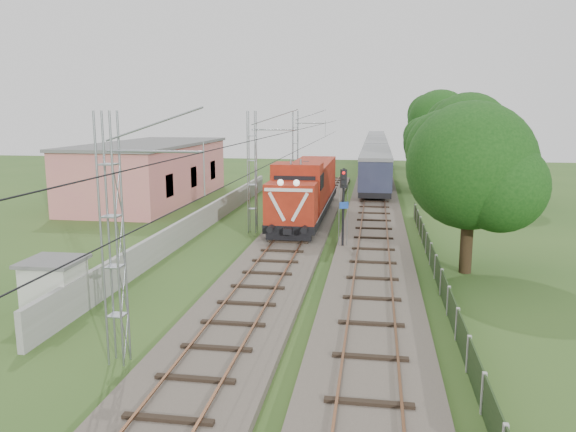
% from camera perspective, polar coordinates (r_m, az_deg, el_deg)
% --- Properties ---
extents(ground, '(140.00, 140.00, 0.00)m').
position_cam_1_polar(ground, '(25.69, -2.79, -7.50)').
color(ground, '#2E501E').
rests_on(ground, ground).
extents(track_main, '(4.20, 70.00, 0.45)m').
position_cam_1_polar(track_main, '(32.26, -0.29, -3.38)').
color(track_main, '#6B6054').
rests_on(track_main, ground).
extents(track_side, '(4.20, 80.00, 0.45)m').
position_cam_1_polar(track_side, '(44.59, 8.75, 0.42)').
color(track_side, '#6B6054').
rests_on(track_side, ground).
extents(catenary, '(3.31, 70.00, 8.00)m').
position_cam_1_polar(catenary, '(36.98, -3.58, 4.49)').
color(catenary, gray).
rests_on(catenary, ground).
extents(boundary_wall, '(0.25, 40.00, 1.50)m').
position_cam_1_polar(boundary_wall, '(38.39, -8.71, -0.37)').
color(boundary_wall, '#9E9E99').
rests_on(boundary_wall, ground).
extents(station_building, '(8.40, 20.40, 5.22)m').
position_cam_1_polar(station_building, '(52.18, -13.74, 4.43)').
color(station_building, tan).
rests_on(station_building, ground).
extents(fence, '(0.12, 32.00, 1.20)m').
position_cam_1_polar(fence, '(28.06, 14.77, -5.00)').
color(fence, black).
rests_on(fence, ground).
extents(locomotive, '(3.16, 18.03, 4.58)m').
position_cam_1_polar(locomotive, '(41.57, 1.90, 2.80)').
color(locomotive, black).
rests_on(locomotive, ground).
extents(coach_rake, '(2.97, 66.18, 3.43)m').
position_cam_1_polar(coach_rake, '(81.04, 8.92, 6.59)').
color(coach_rake, black).
rests_on(coach_rake, ground).
extents(signal_post, '(0.51, 0.41, 4.80)m').
position_cam_1_polar(signal_post, '(32.12, 5.65, 2.17)').
color(signal_post, black).
rests_on(signal_post, ground).
extents(relay_hut, '(2.24, 2.24, 2.27)m').
position_cam_1_polar(relay_hut, '(24.14, -22.62, -6.67)').
color(relay_hut, beige).
rests_on(relay_hut, ground).
extents(tree_a, '(6.56, 6.25, 8.51)m').
position_cam_1_polar(tree_a, '(28.73, 18.25, 4.73)').
color(tree_a, '#352815').
rests_on(tree_a, ground).
extents(tree_b, '(7.37, 7.02, 9.56)m').
position_cam_1_polar(tree_b, '(50.27, 17.90, 7.81)').
color(tree_b, '#352815').
rests_on(tree_b, ground).
extents(tree_c, '(5.98, 5.69, 7.75)m').
position_cam_1_polar(tree_c, '(58.15, 14.51, 7.18)').
color(tree_c, '#352815').
rests_on(tree_c, ground).
extents(tree_d, '(8.19, 7.80, 10.61)m').
position_cam_1_polar(tree_d, '(72.59, 15.23, 9.17)').
color(tree_d, '#352815').
rests_on(tree_d, ground).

